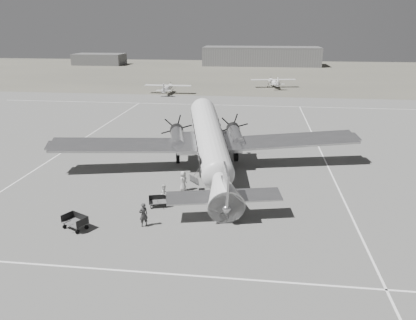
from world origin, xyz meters
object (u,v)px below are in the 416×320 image
at_px(light_plane_right, 274,83).
at_px(ramp_agent, 165,194).
at_px(hangar_main, 261,56).
at_px(baggage_cart_near, 158,202).
at_px(light_plane_left, 168,89).
at_px(baggage_cart_far, 75,222).
at_px(shed_secondary, 99,59).
at_px(passenger, 183,181).
at_px(dc3_airliner, 211,145).
at_px(ground_crew, 143,215).

relative_size(light_plane_right, ramp_agent, 6.56).
bearing_deg(hangar_main, baggage_cart_near, -93.83).
bearing_deg(light_plane_left, baggage_cart_far, -84.20).
bearing_deg(shed_secondary, ramp_agent, -66.38).
height_order(light_plane_left, ramp_agent, light_plane_left).
relative_size(shed_secondary, passenger, 9.82).
distance_m(shed_secondary, light_plane_right, 81.43).
height_order(dc3_airliner, passenger, dc3_airliner).
height_order(shed_secondary, light_plane_right, shed_secondary).
xyz_separation_m(shed_secondary, dc3_airliner, (55.05, -111.91, 1.05)).
xyz_separation_m(dc3_airliner, ramp_agent, (-3.01, -7.06, -2.24)).
relative_size(hangar_main, baggage_cart_near, 27.68).
xyz_separation_m(dc3_airliner, ground_crew, (-3.60, -11.35, -2.13)).
xyz_separation_m(light_plane_left, ground_crew, (11.42, -59.73, -0.13)).
height_order(light_plane_right, passenger, light_plane_right).
distance_m(hangar_main, light_plane_left, 71.42).
distance_m(dc3_airliner, ground_crew, 12.09).
relative_size(shed_secondary, dc3_airliner, 0.56).
bearing_deg(passenger, baggage_cart_far, 160.41).
relative_size(hangar_main, shed_secondary, 2.33).
bearing_deg(light_plane_right, hangar_main, 82.33).
bearing_deg(passenger, shed_secondary, 43.67).
distance_m(shed_secondary, passenger, 127.77).
height_order(hangar_main, ramp_agent, hangar_main).
relative_size(hangar_main, dc3_airliner, 1.31).
distance_m(dc3_airliner, ramp_agent, 8.00).
height_order(baggage_cart_near, ground_crew, ground_crew).
height_order(hangar_main, baggage_cart_near, hangar_main).
bearing_deg(dc3_airliner, light_plane_right, 69.54).
bearing_deg(hangar_main, passenger, -93.26).
relative_size(baggage_cart_near, baggage_cart_far, 0.82).
bearing_deg(hangar_main, light_plane_left, -106.25).
bearing_deg(shed_secondary, light_plane_left, -57.79).
bearing_deg(light_plane_left, shed_secondary, 121.82).
xyz_separation_m(baggage_cart_near, baggage_cart_far, (-5.02, -4.50, 0.09)).
relative_size(hangar_main, passenger, 22.91).
distance_m(shed_secondary, ground_crew, 133.57).
xyz_separation_m(shed_secondary, light_plane_left, (40.02, -63.53, -0.95)).
bearing_deg(dc3_airliner, hangar_main, 74.59).
xyz_separation_m(light_plane_left, baggage_cart_near, (11.62, -56.26, -0.62)).
distance_m(light_plane_right, baggage_cart_near, 69.10).
bearing_deg(passenger, baggage_cart_near, 176.98).
bearing_deg(shed_secondary, baggage_cart_far, -69.44).
xyz_separation_m(shed_secondary, light_plane_right, (62.96, -51.63, -0.90)).
bearing_deg(passenger, light_plane_right, 10.43).
relative_size(baggage_cart_far, ground_crew, 1.01).
distance_m(dc3_airliner, baggage_cart_far, 15.19).
height_order(hangar_main, light_plane_left, hangar_main).
xyz_separation_m(hangar_main, light_plane_right, (2.96, -56.63, -2.20)).
bearing_deg(ground_crew, passenger, -140.45).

